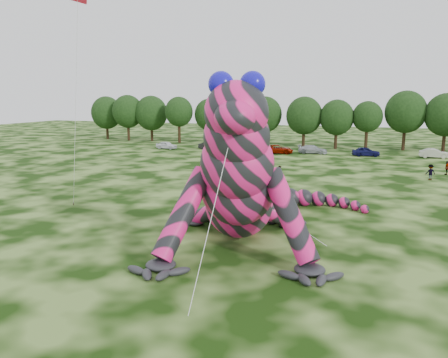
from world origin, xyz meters
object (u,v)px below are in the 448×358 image
Objects in this scene: flying_kite at (77,14)px; spectator_2 at (430,172)px; tree_7 at (304,122)px; spectator_3 at (447,168)px; tree_5 at (240,120)px; car_3 at (313,149)px; car_5 at (434,153)px; tree_6 at (265,121)px; tree_9 at (367,126)px; car_2 at (278,149)px; tree_2 at (151,118)px; car_4 at (366,152)px; tree_1 at (128,118)px; car_0 at (167,145)px; car_1 at (209,146)px; tree_3 at (179,120)px; spectator_1 at (279,173)px; tree_4 at (210,121)px; spectator_4 at (241,158)px; tree_11 at (445,123)px; tree_0 at (107,118)px; inflatable_gecko at (240,157)px; tree_8 at (336,124)px; tree_10 at (405,121)px.

flying_kite is 9.66× the size of spectator_2.
spectator_3 is (21.27, -23.08, -3.89)m from tree_7.
car_3 is at bearing -31.54° from tree_5.
car_5 is at bearing -120.67° from spectator_2.
tree_6 is 13.74m from car_3.
tree_9 is 1.67× the size of car_2.
spectator_3 is at bearing -24.80° from tree_2.
car_4 is at bearing -22.61° from tree_5.
car_4 is 17.54m from spectator_3.
tree_1 is 2.22× the size of car_5.
spectator_2 is at bearing -104.50° from car_0.
tree_9 is at bearing -81.30° from car_1.
tree_2 is 7.50m from tree_3.
tree_1 is at bearing -179.13° from tree_5.
tree_5 is 5.86× the size of spectator_1.
tree_4 is 1.87× the size of car_3.
spectator_4 is at bearing -103.01° from tree_7.
tree_9 is 28.71m from spectator_4.
car_3 is at bearing -73.73° from spectator_2.
car_5 is (37.41, 0.67, 0.09)m from car_1.
tree_11 is at bearing -60.46° from car_4.
car_2 is (4.81, -9.86, -4.03)m from tree_6.
spectator_3 reaches higher than car_1.
flying_kite is at bearing 166.75° from car_3.
spectator_4 is (39.22, -25.19, -3.93)m from tree_0.
inflatable_gecko is 50.18m from car_1.
tree_1 is 2.03× the size of car_3.
car_5 is (44.90, 2.91, 0.04)m from car_0.
car_1 is (-8.37, -7.84, -4.10)m from tree_6.
tree_1 is at bearing 78.72° from car_3.
tree_3 is at bearing 84.02° from spectator_4.
spectator_3 is at bearing -56.49° from tree_8.
car_4 is (-6.05, -10.34, -4.51)m from tree_10.
tree_5 is (25.23, 0.38, -0.01)m from tree_1.
tree_4 is at bearing 177.57° from tree_5.
car_2 is 2.84× the size of spectator_2.
inflatable_gecko reaches higher than car_3.
tree_8 is 13.79m from car_2.
tree_6 is 11.69m from car_2.
tree_6 is 1.96× the size of car_3.
spectator_2 is (27.92, 25.33, -14.64)m from flying_kite.
car_4 is 0.99× the size of car_5.
spectator_4 is at bearing -72.30° from tree_5.
car_3 is at bearing -70.39° from tree_7.
inflatable_gecko is 54.68m from tree_9.
tree_5 is at bearing -0.94° from tree_2.
spectator_2 reaches higher than spectator_4.
tree_4 is 1.01× the size of tree_8.
tree_10 is (43.11, 1.51, 0.53)m from tree_3.
spectator_2 is at bearing -20.82° from spectator_3.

